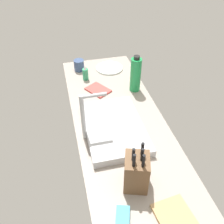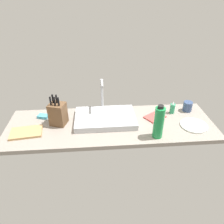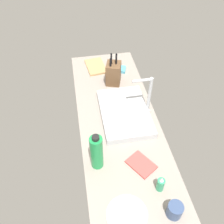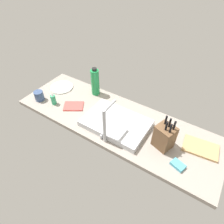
{
  "view_description": "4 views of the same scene",
  "coord_description": "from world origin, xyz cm",
  "px_view_note": "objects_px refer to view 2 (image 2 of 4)",
  "views": [
    {
      "loc": [
        -110.58,
        32.06,
        110.17
      ],
      "look_at": [
        2.32,
        4.98,
        12.57
      ],
      "focal_mm": 40.26,
      "sensor_mm": 36.0,
      "label": 1
    },
    {
      "loc": [
        -11.23,
        -148.83,
        105.77
      ],
      "look_at": [
        1.21,
        4.36,
        12.41
      ],
      "focal_mm": 34.53,
      "sensor_mm": 36.0,
      "label": 2
    },
    {
      "loc": [
        119.61,
        -25.72,
        137.17
      ],
      "look_at": [
        -3.16,
        -4.11,
        9.59
      ],
      "focal_mm": 40.16,
      "sensor_mm": 36.0,
      "label": 3
    },
    {
      "loc": [
        -60.67,
        97.88,
        117.49
      ],
      "look_at": [
        2.16,
        1.01,
        11.07
      ],
      "focal_mm": 31.33,
      "sensor_mm": 36.0,
      "label": 4
    }
  ],
  "objects_px": {
    "water_bottle": "(159,122)",
    "sink_basin": "(105,118)",
    "soap_bottle": "(172,108)",
    "dish_towel": "(155,117)",
    "coffee_mug": "(188,106)",
    "dish_sponge": "(43,116)",
    "dinner_plate": "(194,125)",
    "cutting_board": "(26,132)",
    "faucet": "(102,93)",
    "knife_block": "(58,114)"
  },
  "relations": [
    {
      "from": "dish_towel",
      "to": "soap_bottle",
      "type": "bearing_deg",
      "value": 20.39
    },
    {
      "from": "soap_bottle",
      "to": "water_bottle",
      "type": "relative_size",
      "value": 0.43
    },
    {
      "from": "knife_block",
      "to": "dish_towel",
      "type": "xyz_separation_m",
      "value": [
        0.82,
        0.03,
        -0.09
      ]
    },
    {
      "from": "soap_bottle",
      "to": "water_bottle",
      "type": "distance_m",
      "value": 0.41
    },
    {
      "from": "knife_block",
      "to": "water_bottle",
      "type": "distance_m",
      "value": 0.81
    },
    {
      "from": "sink_basin",
      "to": "water_bottle",
      "type": "xyz_separation_m",
      "value": [
        0.39,
        -0.25,
        0.1
      ]
    },
    {
      "from": "faucet",
      "to": "coffee_mug",
      "type": "relative_size",
      "value": 3.41
    },
    {
      "from": "dish_sponge",
      "to": "soap_bottle",
      "type": "bearing_deg",
      "value": -0.83
    },
    {
      "from": "sink_basin",
      "to": "faucet",
      "type": "relative_size",
      "value": 1.67
    },
    {
      "from": "dish_towel",
      "to": "coffee_mug",
      "type": "height_order",
      "value": "coffee_mug"
    },
    {
      "from": "sink_basin",
      "to": "coffee_mug",
      "type": "bearing_deg",
      "value": 7.89
    },
    {
      "from": "coffee_mug",
      "to": "dinner_plate",
      "type": "bearing_deg",
      "value": -98.23
    },
    {
      "from": "soap_bottle",
      "to": "cutting_board",
      "type": "bearing_deg",
      "value": -170.42
    },
    {
      "from": "dish_sponge",
      "to": "dinner_plate",
      "type": "bearing_deg",
      "value": -10.46
    },
    {
      "from": "knife_block",
      "to": "faucet",
      "type": "bearing_deg",
      "value": 43.25
    },
    {
      "from": "faucet",
      "to": "dish_towel",
      "type": "relative_size",
      "value": 1.81
    },
    {
      "from": "cutting_board",
      "to": "faucet",
      "type": "bearing_deg",
      "value": 25.79
    },
    {
      "from": "dish_towel",
      "to": "water_bottle",
      "type": "bearing_deg",
      "value": -100.81
    },
    {
      "from": "coffee_mug",
      "to": "water_bottle",
      "type": "bearing_deg",
      "value": -136.37
    },
    {
      "from": "faucet",
      "to": "knife_block",
      "type": "relative_size",
      "value": 1.18
    },
    {
      "from": "knife_block",
      "to": "soap_bottle",
      "type": "distance_m",
      "value": 1.0
    },
    {
      "from": "cutting_board",
      "to": "coffee_mug",
      "type": "xyz_separation_m",
      "value": [
        1.39,
        0.24,
        0.04
      ]
    },
    {
      "from": "soap_bottle",
      "to": "water_bottle",
      "type": "height_order",
      "value": "water_bottle"
    },
    {
      "from": "water_bottle",
      "to": "coffee_mug",
      "type": "bearing_deg",
      "value": 43.63
    },
    {
      "from": "sink_basin",
      "to": "dish_sponge",
      "type": "height_order",
      "value": "sink_basin"
    },
    {
      "from": "knife_block",
      "to": "water_bottle",
      "type": "relative_size",
      "value": 0.95
    },
    {
      "from": "sink_basin",
      "to": "soap_bottle",
      "type": "distance_m",
      "value": 0.61
    },
    {
      "from": "sink_basin",
      "to": "knife_block",
      "type": "xyz_separation_m",
      "value": [
        -0.39,
        -0.01,
        0.07
      ]
    },
    {
      "from": "soap_bottle",
      "to": "dinner_plate",
      "type": "distance_m",
      "value": 0.25
    },
    {
      "from": "soap_bottle",
      "to": "dish_towel",
      "type": "bearing_deg",
      "value": -159.61
    },
    {
      "from": "soap_bottle",
      "to": "dinner_plate",
      "type": "bearing_deg",
      "value": -61.71
    },
    {
      "from": "dish_towel",
      "to": "coffee_mug",
      "type": "relative_size",
      "value": 1.89
    },
    {
      "from": "dinner_plate",
      "to": "dish_sponge",
      "type": "xyz_separation_m",
      "value": [
        -1.27,
        0.23,
        0.01
      ]
    },
    {
      "from": "water_bottle",
      "to": "sink_basin",
      "type": "bearing_deg",
      "value": 146.78
    },
    {
      "from": "sink_basin",
      "to": "soap_bottle",
      "type": "xyz_separation_m",
      "value": [
        0.61,
        0.08,
        0.03
      ]
    },
    {
      "from": "sink_basin",
      "to": "dinner_plate",
      "type": "distance_m",
      "value": 0.74
    },
    {
      "from": "dinner_plate",
      "to": "cutting_board",
      "type": "bearing_deg",
      "value": 179.65
    },
    {
      "from": "soap_bottle",
      "to": "dish_sponge",
      "type": "relative_size",
      "value": 1.31
    },
    {
      "from": "sink_basin",
      "to": "dish_sponge",
      "type": "distance_m",
      "value": 0.55
    },
    {
      "from": "faucet",
      "to": "soap_bottle",
      "type": "distance_m",
      "value": 0.64
    },
    {
      "from": "coffee_mug",
      "to": "knife_block",
      "type": "bearing_deg",
      "value": -174.13
    },
    {
      "from": "faucet",
      "to": "dish_towel",
      "type": "distance_m",
      "value": 0.51
    },
    {
      "from": "faucet",
      "to": "water_bottle",
      "type": "xyz_separation_m",
      "value": [
        0.4,
        -0.42,
        -0.05
      ]
    },
    {
      "from": "cutting_board",
      "to": "coffee_mug",
      "type": "bearing_deg",
      "value": 9.7
    },
    {
      "from": "faucet",
      "to": "cutting_board",
      "type": "relative_size",
      "value": 1.26
    },
    {
      "from": "dish_sponge",
      "to": "cutting_board",
      "type": "bearing_deg",
      "value": -111.42
    },
    {
      "from": "dinner_plate",
      "to": "sink_basin",
      "type": "bearing_deg",
      "value": 169.04
    },
    {
      "from": "faucet",
      "to": "dish_sponge",
      "type": "distance_m",
      "value": 0.56
    },
    {
      "from": "knife_block",
      "to": "dish_sponge",
      "type": "xyz_separation_m",
      "value": [
        -0.15,
        0.11,
        -0.08
      ]
    },
    {
      "from": "cutting_board",
      "to": "dinner_plate",
      "type": "distance_m",
      "value": 1.35
    }
  ]
}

